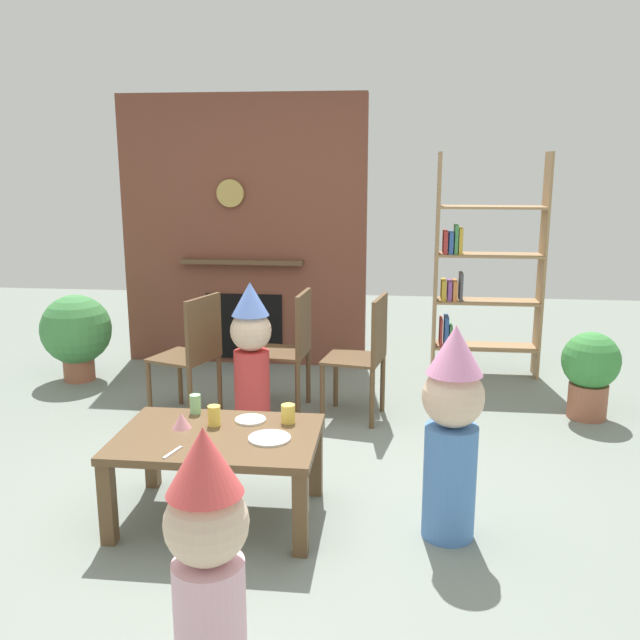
{
  "coord_description": "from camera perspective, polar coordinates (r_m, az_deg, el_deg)",
  "views": [
    {
      "loc": [
        0.59,
        -3.54,
        1.81
      ],
      "look_at": [
        0.15,
        0.4,
        0.91
      ],
      "focal_mm": 38.87,
      "sensor_mm": 36.0,
      "label": 1
    }
  ],
  "objects": [
    {
      "name": "dining_chair_middle",
      "position": [
        5.09,
        -2.38,
        -1.97
      ],
      "size": [
        0.43,
        0.43,
        0.9
      ],
      "rotation": [
        0.0,
        0.0,
        3.05
      ],
      "color": "brown",
      "rests_on": "ground_plane"
    },
    {
      "name": "ground_plane",
      "position": [
        4.02,
        -2.84,
        -13.97
      ],
      "size": [
        12.0,
        12.0,
        0.0
      ],
      "primitive_type": "plane",
      "color": "gray"
    },
    {
      "name": "paper_cup_near_right",
      "position": [
        3.71,
        -8.71,
        -7.79
      ],
      "size": [
        0.07,
        0.07,
        0.11
      ],
      "primitive_type": "cylinder",
      "color": "#F2CC4C",
      "rests_on": "coffee_table"
    },
    {
      "name": "paper_plate_front",
      "position": [
        3.52,
        -4.18,
        -9.68
      ],
      "size": [
        0.21,
        0.21,
        0.01
      ],
      "primitive_type": "cylinder",
      "color": "white",
      "rests_on": "coffee_table"
    },
    {
      "name": "dining_chair_right",
      "position": [
        4.93,
        3.82,
        -2.49
      ],
      "size": [
        0.47,
        0.47,
        0.9
      ],
      "rotation": [
        0.0,
        0.0,
        2.96
      ],
      "color": "brown",
      "rests_on": "ground_plane"
    },
    {
      "name": "brick_fireplace_feature",
      "position": [
        6.32,
        -6.26,
        7.13
      ],
      "size": [
        2.2,
        0.28,
        2.4
      ],
      "color": "brown",
      "rests_on": "ground_plane"
    },
    {
      "name": "child_by_the_chairs",
      "position": [
        4.78,
        -5.68,
        -2.62
      ],
      "size": [
        0.28,
        0.28,
        1.03
      ],
      "rotation": [
        0.0,
        0.0,
        -1.5
      ],
      "color": "#D13838",
      "rests_on": "ground_plane"
    },
    {
      "name": "table_fork",
      "position": [
        3.43,
        -12.04,
        -10.61
      ],
      "size": [
        0.05,
        0.15,
        0.01
      ],
      "primitive_type": "cube",
      "rotation": [
        0.0,
        0.0,
        1.3
      ],
      "color": "silver",
      "rests_on": "coffee_table"
    },
    {
      "name": "potted_plant_tall",
      "position": [
        5.34,
        21.36,
        -3.81
      ],
      "size": [
        0.41,
        0.41,
        0.64
      ],
      "color": "#9E5B42",
      "rests_on": "ground_plane"
    },
    {
      "name": "child_in_pink",
      "position": [
        3.42,
        10.8,
        -8.69
      ],
      "size": [
        0.3,
        0.3,
        1.08
      ],
      "rotation": [
        0.0,
        0.0,
        3.09
      ],
      "color": "#4C7FC6",
      "rests_on": "ground_plane"
    },
    {
      "name": "paper_cup_center",
      "position": [
        3.9,
        -10.23,
        -6.82
      ],
      "size": [
        0.06,
        0.06,
        0.11
      ],
      "primitive_type": "cylinder",
      "color": "#8CD18C",
      "rests_on": "coffee_table"
    },
    {
      "name": "potted_plant_short",
      "position": [
        6.18,
        -19.43,
        -0.92
      ],
      "size": [
        0.59,
        0.59,
        0.73
      ],
      "color": "#9E5B42",
      "rests_on": "ground_plane"
    },
    {
      "name": "paper_plate_rear",
      "position": [
        3.77,
        -5.75,
        -8.18
      ],
      "size": [
        0.17,
        0.17,
        0.01
      ],
      "primitive_type": "cylinder",
      "color": "white",
      "rests_on": "coffee_table"
    },
    {
      "name": "paper_cup_near_left",
      "position": [
        3.71,
        -2.64,
        -7.71
      ],
      "size": [
        0.07,
        0.07,
        0.1
      ],
      "primitive_type": "cylinder",
      "color": "#F2CC4C",
      "rests_on": "coffee_table"
    },
    {
      "name": "coffee_table",
      "position": [
        3.64,
        -8.41,
        -10.32
      ],
      "size": [
        1.03,
        0.71,
        0.46
      ],
      "color": "brown",
      "rests_on": "ground_plane"
    },
    {
      "name": "child_with_cone_hat",
      "position": [
        2.42,
        -9.09,
        -19.22
      ],
      "size": [
        0.28,
        0.28,
        1.01
      ],
      "rotation": [
        0.0,
        0.0,
        1.81
      ],
      "color": "#EAB2C6",
      "rests_on": "ground_plane"
    },
    {
      "name": "birthday_cake_slice",
      "position": [
        3.71,
        -11.33,
        -8.13
      ],
      "size": [
        0.1,
        0.1,
        0.08
      ],
      "primitive_type": "cone",
      "color": "pink",
      "rests_on": "coffee_table"
    },
    {
      "name": "bookshelf",
      "position": [
        6.05,
        12.94,
        3.65
      ],
      "size": [
        0.9,
        0.28,
        1.9
      ],
      "color": "#9E7A51",
      "rests_on": "ground_plane"
    },
    {
      "name": "dining_chair_left",
      "position": [
        5.02,
        -10.36,
        -2.39
      ],
      "size": [
        0.51,
        0.51,
        0.9
      ],
      "rotation": [
        0.0,
        0.0,
        2.8
      ],
      "color": "brown",
      "rests_on": "ground_plane"
    }
  ]
}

